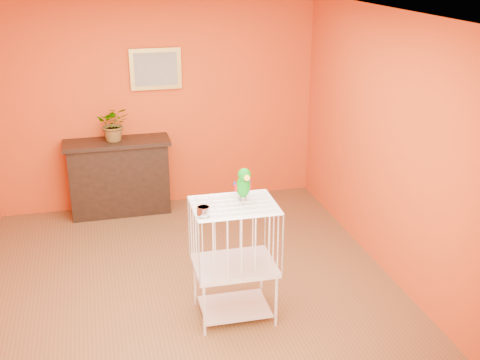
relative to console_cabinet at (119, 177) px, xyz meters
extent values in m
plane|color=brown|center=(0.54, -2.03, -0.47)|extent=(4.50, 4.50, 0.00)
plane|color=#C34012|center=(0.54, 0.22, 0.83)|extent=(4.00, 0.00, 4.00)
plane|color=#C34012|center=(0.54, -4.28, 0.83)|extent=(4.00, 0.00, 4.00)
plane|color=#C34012|center=(2.54, -2.03, 0.83)|extent=(0.00, 4.50, 4.50)
plane|color=white|center=(0.54, -2.03, 2.13)|extent=(4.50, 4.50, 0.00)
cube|color=black|center=(0.00, 0.00, -0.03)|extent=(1.19, 0.40, 0.89)
cube|color=black|center=(0.00, 0.00, 0.45)|extent=(1.27, 0.46, 0.05)
cube|color=black|center=(0.00, -0.17, -0.03)|extent=(0.83, 0.02, 0.45)
cube|color=#582A19|center=(-0.25, -0.05, -0.13)|extent=(0.05, 0.18, 0.28)
cube|color=#254623|center=(-0.17, -0.05, -0.13)|extent=(0.05, 0.18, 0.28)
cube|color=#582A19|center=(-0.08, -0.05, -0.13)|extent=(0.05, 0.18, 0.28)
cube|color=#254623|center=(0.02, -0.05, -0.13)|extent=(0.05, 0.18, 0.28)
cube|color=#582A19|center=(0.12, -0.05, -0.13)|extent=(0.05, 0.18, 0.28)
imported|color=#26722D|center=(-0.01, 0.04, 0.64)|extent=(0.42, 0.45, 0.33)
cube|color=gold|center=(0.54, 0.19, 1.28)|extent=(0.62, 0.03, 0.50)
cube|color=gray|center=(0.54, 0.18, 1.28)|extent=(0.52, 0.01, 0.40)
cube|color=silver|center=(0.84, -2.57, -0.39)|extent=(0.61, 0.47, 0.02)
cube|color=silver|center=(0.84, -2.57, 0.04)|extent=(0.71, 0.55, 0.04)
cube|color=silver|center=(0.84, -2.57, 0.61)|extent=(0.71, 0.55, 0.01)
cylinder|color=silver|center=(0.52, -2.81, -0.23)|extent=(0.03, 0.03, 0.49)
cylinder|color=silver|center=(1.16, -2.82, -0.23)|extent=(0.03, 0.03, 0.49)
cylinder|color=silver|center=(0.53, -2.32, -0.23)|extent=(0.03, 0.03, 0.49)
cylinder|color=silver|center=(1.16, -2.33, -0.23)|extent=(0.03, 0.03, 0.49)
cylinder|color=silver|center=(0.55, -2.73, 0.66)|extent=(0.11, 0.11, 0.07)
cylinder|color=#59544C|center=(0.91, -2.51, 0.64)|extent=(0.01, 0.01, 0.04)
cylinder|color=#59544C|center=(0.96, -2.51, 0.64)|extent=(0.01, 0.01, 0.04)
ellipsoid|color=#0A8A08|center=(0.94, -2.51, 0.75)|extent=(0.12, 0.18, 0.22)
ellipsoid|color=#0A8A08|center=(0.94, -2.55, 0.87)|extent=(0.11, 0.12, 0.11)
cone|color=orange|center=(0.94, -2.60, 0.86)|extent=(0.05, 0.07, 0.07)
cone|color=black|center=(0.94, -2.59, 0.84)|extent=(0.03, 0.03, 0.03)
sphere|color=black|center=(0.90, -2.57, 0.89)|extent=(0.02, 0.02, 0.02)
sphere|color=black|center=(0.98, -2.57, 0.89)|extent=(0.02, 0.02, 0.02)
ellipsoid|color=#A50C0C|center=(0.87, -2.50, 0.74)|extent=(0.03, 0.07, 0.08)
ellipsoid|color=navy|center=(1.00, -2.50, 0.74)|extent=(0.03, 0.07, 0.08)
cone|color=#0A8A08|center=(0.93, -2.44, 0.68)|extent=(0.07, 0.16, 0.12)
camera|label=1|loc=(-0.24, -7.09, 2.64)|focal=45.00mm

